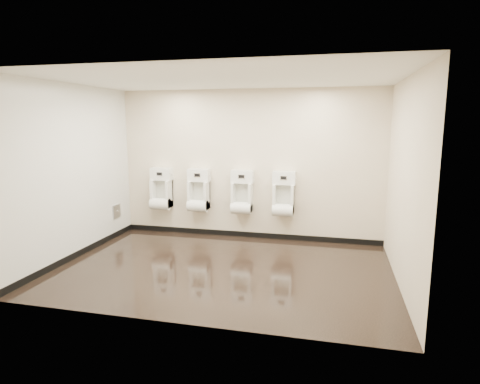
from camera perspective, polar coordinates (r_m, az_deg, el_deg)
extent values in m
cube|color=black|center=(6.22, -2.36, -10.78)|extent=(5.00, 3.50, 0.00)
cube|color=silver|center=(5.85, -2.57, 15.82)|extent=(5.00, 3.50, 0.00)
cube|color=beige|center=(7.56, 1.17, 3.86)|extent=(5.00, 0.02, 2.80)
cube|color=beige|center=(4.24, -8.94, -1.06)|extent=(5.00, 0.02, 2.80)
cube|color=beige|center=(6.98, -22.64, 2.59)|extent=(0.02, 3.50, 2.80)
cube|color=beige|center=(5.72, 22.39, 1.16)|extent=(0.02, 3.50, 2.80)
cube|color=white|center=(6.98, -22.61, 2.59)|extent=(0.01, 3.50, 2.80)
cube|color=black|center=(7.81, 1.12, -6.05)|extent=(5.00, 0.02, 0.10)
cube|color=black|center=(7.25, -21.85, -8.04)|extent=(0.02, 3.50, 0.10)
cube|color=#9E9EA3|center=(8.10, -17.15, -2.62)|extent=(0.03, 0.25, 0.25)
cylinder|color=silver|center=(8.10, -17.04, -2.63)|extent=(0.02, 0.04, 0.04)
cube|color=white|center=(8.06, -11.10, -0.24)|extent=(0.38, 0.27, 0.53)
cube|color=silver|center=(8.13, -10.85, 0.15)|extent=(0.28, 0.01, 0.41)
cylinder|color=white|center=(8.03, -11.27, -1.67)|extent=(0.38, 0.23, 0.23)
cube|color=white|center=(8.03, -11.08, 2.49)|extent=(0.42, 0.20, 0.23)
cube|color=black|center=(7.93, -11.40, 2.53)|extent=(0.10, 0.01, 0.06)
cube|color=silver|center=(7.94, -11.39, 2.54)|extent=(0.13, 0.01, 0.08)
cylinder|color=silver|center=(7.95, -9.67, 2.45)|extent=(0.01, 0.03, 0.03)
cube|color=white|center=(7.77, -5.89, -0.47)|extent=(0.38, 0.27, 0.53)
cube|color=silver|center=(7.85, -5.68, -0.07)|extent=(0.28, 0.01, 0.41)
cylinder|color=white|center=(7.74, -6.04, -1.97)|extent=(0.38, 0.23, 0.23)
cube|color=white|center=(7.74, -5.85, 2.35)|extent=(0.42, 0.20, 0.23)
cube|color=black|center=(7.64, -6.11, 2.40)|extent=(0.10, 0.01, 0.06)
cube|color=silver|center=(7.65, -6.11, 2.40)|extent=(0.13, 0.01, 0.08)
cylinder|color=silver|center=(7.68, -4.33, 2.31)|extent=(0.01, 0.03, 0.03)
cube|color=white|center=(7.53, 0.31, -0.75)|extent=(0.38, 0.27, 0.53)
cube|color=silver|center=(7.61, 0.46, -0.34)|extent=(0.28, 0.01, 0.41)
cylinder|color=white|center=(7.50, 0.18, -2.29)|extent=(0.38, 0.23, 0.23)
cube|color=white|center=(7.51, 0.37, 2.16)|extent=(0.42, 0.20, 0.23)
cube|color=black|center=(7.40, 0.19, 2.21)|extent=(0.10, 0.01, 0.06)
cube|color=silver|center=(7.41, 0.19, 2.21)|extent=(0.13, 0.01, 0.08)
cylinder|color=silver|center=(7.46, 1.98, 2.11)|extent=(0.01, 0.03, 0.03)
cube|color=white|center=(7.40, 6.22, -1.01)|extent=(0.38, 0.27, 0.53)
cube|color=silver|center=(7.48, 6.31, -0.58)|extent=(0.28, 0.01, 0.41)
cylinder|color=white|center=(7.37, 6.12, -2.58)|extent=(0.38, 0.23, 0.23)
cube|color=white|center=(7.37, 6.31, 1.96)|extent=(0.42, 0.20, 0.23)
cube|color=black|center=(7.26, 6.21, 2.00)|extent=(0.10, 0.01, 0.06)
cube|color=silver|center=(7.27, 6.21, 2.01)|extent=(0.13, 0.01, 0.08)
cylinder|color=silver|center=(7.35, 7.97, 1.90)|extent=(0.01, 0.03, 0.03)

